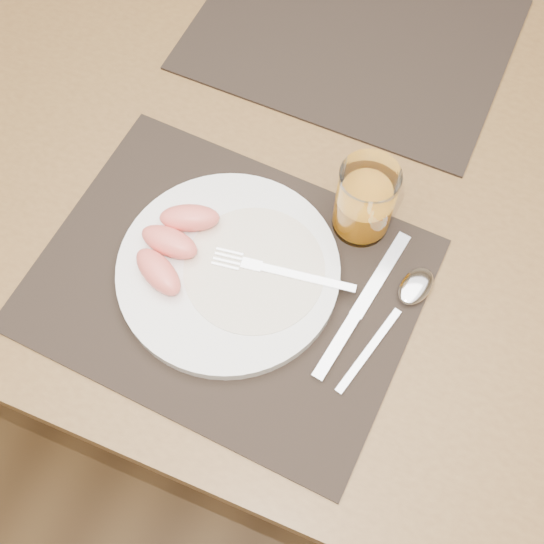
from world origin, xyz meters
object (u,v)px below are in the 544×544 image
at_px(fork, 271,269).
at_px(juice_glass, 364,203).
at_px(placemat_near, 227,283).
at_px(knife, 355,316).
at_px(plate, 228,270).
at_px(spoon, 409,295).
at_px(placemat_far, 352,34).
at_px(table, 307,186).

xyz_separation_m(fork, juice_glass, (0.08, 0.11, 0.03)).
xyz_separation_m(placemat_near, knife, (0.16, 0.02, 0.00)).
height_order(plate, spoon, plate).
xyz_separation_m(spoon, juice_glass, (-0.09, 0.08, 0.04)).
bearing_deg(knife, placemat_far, 110.02).
bearing_deg(table, plate, -97.38).
xyz_separation_m(placemat_far, juice_glass, (0.12, -0.30, 0.05)).
bearing_deg(plate, table, 82.62).
height_order(plate, fork, fork).
bearing_deg(juice_glass, placemat_near, -130.88).
distance_m(fork, spoon, 0.17).
bearing_deg(plate, placemat_near, -77.30).
bearing_deg(juice_glass, placemat_far, 111.33).
bearing_deg(juice_glass, fork, -123.98).
bearing_deg(table, juice_glass, -39.18).
bearing_deg(knife, juice_glass, 106.74).
distance_m(placemat_near, knife, 0.16).
height_order(placemat_far, plate, plate).
height_order(fork, juice_glass, juice_glass).
distance_m(plate, knife, 0.16).
height_order(placemat_far, juice_glass, juice_glass).
bearing_deg(juice_glass, spoon, -40.63).
bearing_deg(fork, plate, -161.45).
height_order(placemat_near, fork, fork).
bearing_deg(spoon, juice_glass, 139.37).
height_order(plate, knife, plate).
xyz_separation_m(placemat_far, spoon, (0.20, -0.37, 0.01)).
height_order(placemat_near, knife, knife).
height_order(table, fork, fork).
xyz_separation_m(table, placemat_far, (-0.02, 0.22, 0.09)).
bearing_deg(fork, table, 96.62).
height_order(table, placemat_near, placemat_near).
bearing_deg(spoon, placemat_far, 118.63).
relative_size(plate, knife, 1.23).
distance_m(fork, knife, 0.11).
relative_size(placemat_near, knife, 2.05).
height_order(placemat_near, juice_glass, juice_glass).
bearing_deg(spoon, knife, -136.39).
relative_size(placemat_near, fork, 2.57).
bearing_deg(knife, plate, -178.26).
distance_m(placemat_far, knife, 0.45).
bearing_deg(juice_glass, knife, -73.26).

